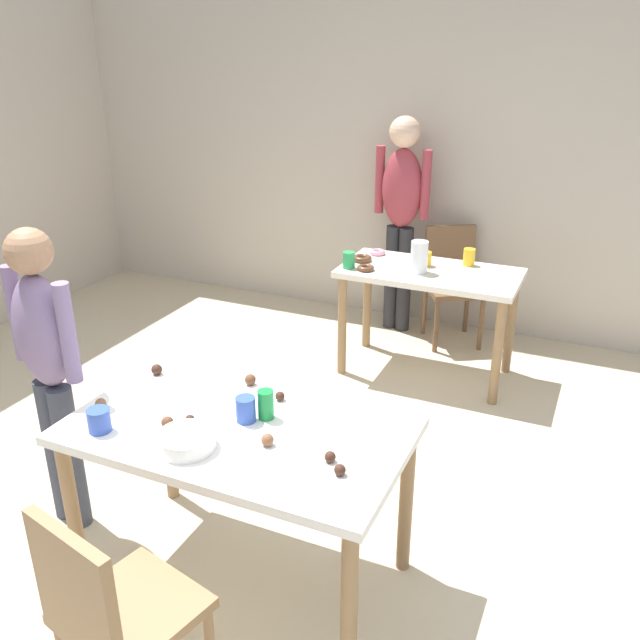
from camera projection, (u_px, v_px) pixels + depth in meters
name	position (u px, v px, depth m)	size (l,w,h in m)	color
ground_plane	(229.00, 573.00, 2.95)	(6.40, 6.40, 0.00)	beige
wall_back	(439.00, 160.00, 5.13)	(6.40, 0.10, 2.60)	#BCB2A3
dining_table_near	(239.00, 446.00, 2.69)	(1.34, 0.77, 0.75)	white
dining_table_far	(429.00, 287.00, 4.48)	(1.17, 0.61, 0.75)	silver
chair_near_table	(110.00, 610.00, 2.13)	(0.48, 0.48, 0.87)	olive
chair_far_table	(452.00, 277.00, 5.08)	(0.55, 0.55, 0.87)	brown
person_girl_near	(47.00, 358.00, 2.96)	(0.45, 0.26, 1.45)	#383D4C
person_adult_far	(401.00, 205.00, 5.06)	(0.46, 0.24, 1.65)	#28282D
mixing_bowl	(186.00, 441.00, 2.50)	(0.22, 0.22, 0.06)	white
soda_can	(266.00, 404.00, 2.69)	(0.07, 0.07, 0.12)	#198438
fork_near	(139.00, 423.00, 2.67)	(0.17, 0.02, 0.01)	silver
cup_near_0	(99.00, 420.00, 2.61)	(0.09, 0.09, 0.09)	#3351B2
cup_near_1	(246.00, 409.00, 2.68)	(0.08, 0.08, 0.10)	#3351B2
cake_ball_0	(101.00, 404.00, 2.78)	(0.05, 0.05, 0.05)	brown
cake_ball_1	(190.00, 419.00, 2.67)	(0.04, 0.04, 0.04)	#3D2319
cake_ball_2	(167.00, 422.00, 2.64)	(0.05, 0.05, 0.05)	brown
cake_ball_3	(250.00, 380.00, 2.96)	(0.05, 0.05, 0.05)	brown
cake_ball_4	(330.00, 457.00, 2.43)	(0.04, 0.04, 0.04)	#3D2319
cake_ball_5	(267.00, 440.00, 2.52)	(0.05, 0.05, 0.05)	brown
cake_ball_6	(340.00, 470.00, 2.35)	(0.04, 0.04, 0.04)	#3D2319
cake_ball_7	(280.00, 396.00, 2.84)	(0.04, 0.04, 0.04)	#3D2319
cake_ball_8	(157.00, 370.00, 3.06)	(0.05, 0.05, 0.05)	#3D2319
pitcher_far	(419.00, 257.00, 4.35)	(0.11, 0.11, 0.21)	white
cup_far_0	(349.00, 260.00, 4.45)	(0.08, 0.08, 0.11)	green
cup_far_1	(469.00, 257.00, 4.51)	(0.08, 0.08, 0.11)	yellow
cup_far_2	(419.00, 252.00, 4.61)	(0.08, 0.08, 0.12)	#3351B2
cup_far_3	(425.00, 259.00, 4.50)	(0.08, 0.08, 0.10)	yellow
donut_far_0	(377.00, 252.00, 4.75)	(0.11, 0.11, 0.03)	pink
donut_far_1	(362.00, 258.00, 4.60)	(0.13, 0.13, 0.04)	brown
donut_far_2	(366.00, 268.00, 4.42)	(0.11, 0.11, 0.03)	brown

